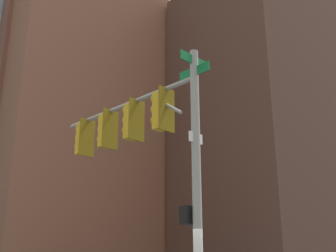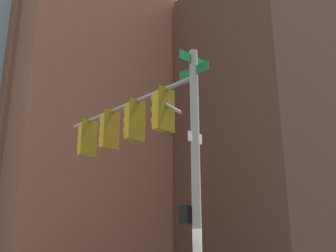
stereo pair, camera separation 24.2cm
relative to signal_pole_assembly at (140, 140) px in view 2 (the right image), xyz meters
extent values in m
cylinder|color=gray|center=(-0.21, 1.94, -1.53)|extent=(0.21, 0.21, 6.82)
cylinder|color=gray|center=(0.07, -0.67, 1.16)|extent=(0.68, 5.23, 0.12)
cylinder|color=gray|center=(-0.11, 1.00, 0.71)|extent=(0.19, 1.04, 0.75)
cube|color=#0F6B33|center=(-0.21, 1.94, 1.63)|extent=(0.96, 0.13, 0.24)
cube|color=#0F6B33|center=(-0.21, 1.94, 1.33)|extent=(0.13, 0.94, 0.24)
cube|color=white|center=(-0.21, 1.94, -0.37)|extent=(0.45, 0.08, 0.24)
cube|color=gold|center=(-0.09, 0.80, 0.60)|extent=(0.37, 0.37, 1.00)
cube|color=#775E0F|center=(-0.11, 0.99, 0.60)|extent=(0.55, 0.10, 1.16)
sphere|color=red|center=(-0.06, 0.60, 0.90)|extent=(0.20, 0.20, 0.20)
cylinder|color=gold|center=(-0.06, 0.54, 0.99)|extent=(0.23, 0.06, 0.23)
sphere|color=#4C330A|center=(-0.06, 0.60, 0.60)|extent=(0.20, 0.20, 0.20)
cylinder|color=gold|center=(-0.06, 0.54, 0.69)|extent=(0.23, 0.06, 0.23)
sphere|color=#0A3819|center=(-0.06, 0.60, 0.30)|extent=(0.20, 0.20, 0.20)
cylinder|color=gold|center=(-0.06, 0.54, 0.39)|extent=(0.23, 0.06, 0.23)
cube|color=gold|center=(0.04, -0.33, 0.60)|extent=(0.37, 0.37, 1.00)
cube|color=#775E0F|center=(0.02, -0.14, 0.60)|extent=(0.55, 0.10, 1.16)
sphere|color=red|center=(0.06, -0.53, 0.90)|extent=(0.20, 0.20, 0.20)
cylinder|color=gold|center=(0.06, -0.60, 0.99)|extent=(0.23, 0.06, 0.23)
sphere|color=#4C330A|center=(0.06, -0.53, 0.60)|extent=(0.20, 0.20, 0.20)
cylinder|color=gold|center=(0.06, -0.60, 0.69)|extent=(0.23, 0.06, 0.23)
sphere|color=#0A3819|center=(0.06, -0.53, 0.30)|extent=(0.20, 0.20, 0.20)
cylinder|color=gold|center=(0.06, -0.60, 0.39)|extent=(0.23, 0.06, 0.23)
cube|color=gold|center=(0.16, -1.46, 0.60)|extent=(0.37, 0.37, 1.00)
cube|color=#775E0F|center=(0.14, -1.28, 0.60)|extent=(0.55, 0.10, 1.16)
sphere|color=red|center=(0.18, -1.67, 0.90)|extent=(0.20, 0.20, 0.20)
cylinder|color=gold|center=(0.19, -1.73, 0.99)|extent=(0.23, 0.06, 0.23)
sphere|color=#4C330A|center=(0.18, -1.67, 0.60)|extent=(0.20, 0.20, 0.20)
cylinder|color=gold|center=(0.19, -1.73, 0.69)|extent=(0.23, 0.06, 0.23)
sphere|color=#0A3819|center=(0.18, -1.67, 0.30)|extent=(0.20, 0.20, 0.20)
cylinder|color=gold|center=(0.19, -1.73, 0.39)|extent=(0.23, 0.06, 0.23)
cube|color=gold|center=(0.28, -2.60, 0.60)|extent=(0.37, 0.37, 1.00)
cube|color=#775E0F|center=(0.26, -2.41, 0.60)|extent=(0.55, 0.10, 1.16)
sphere|color=#470A07|center=(0.30, -2.80, 0.90)|extent=(0.20, 0.20, 0.20)
cylinder|color=gold|center=(0.31, -2.87, 0.99)|extent=(0.23, 0.06, 0.23)
sphere|color=#4C330A|center=(0.30, -2.80, 0.60)|extent=(0.20, 0.20, 0.20)
cylinder|color=gold|center=(0.31, -2.87, 0.69)|extent=(0.23, 0.06, 0.23)
sphere|color=green|center=(0.30, -2.80, 0.30)|extent=(0.20, 0.20, 0.20)
cylinder|color=gold|center=(0.31, -2.87, 0.39)|extent=(0.23, 0.06, 0.23)
cube|color=black|center=(-0.18, 1.69, -2.12)|extent=(0.38, 0.29, 0.40)
cube|color=#EA5914|center=(-0.17, 1.55, -2.12)|extent=(0.25, 0.05, 0.28)
cube|color=#4C3328|center=(-36.78, -23.98, 14.17)|extent=(19.31, 16.41, 38.22)
cube|color=brown|center=(-16.37, -47.45, 19.58)|extent=(17.54, 17.21, 49.03)
cube|color=#7A99B2|center=(-14.18, -53.82, 31.18)|extent=(32.42, 24.69, 72.23)
cube|color=brown|center=(-18.05, -41.21, 15.15)|extent=(19.86, 16.79, 40.18)
camera|label=1|loc=(6.43, 9.04, -3.39)|focal=46.94mm
camera|label=2|loc=(6.24, 9.19, -3.39)|focal=46.94mm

